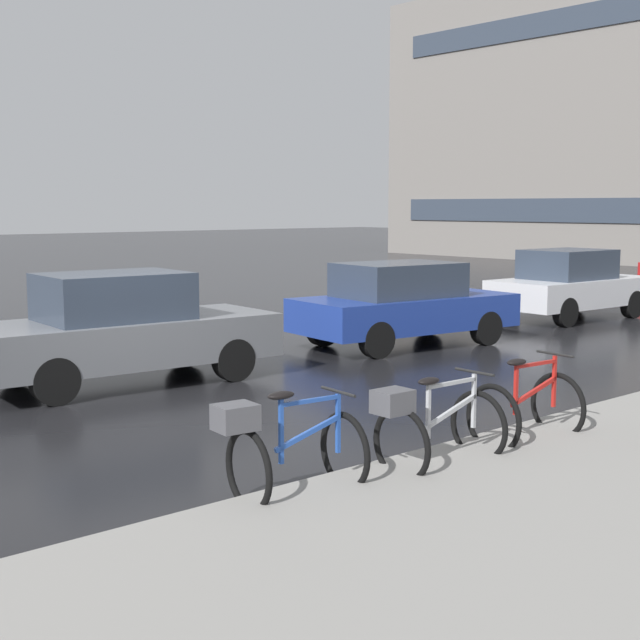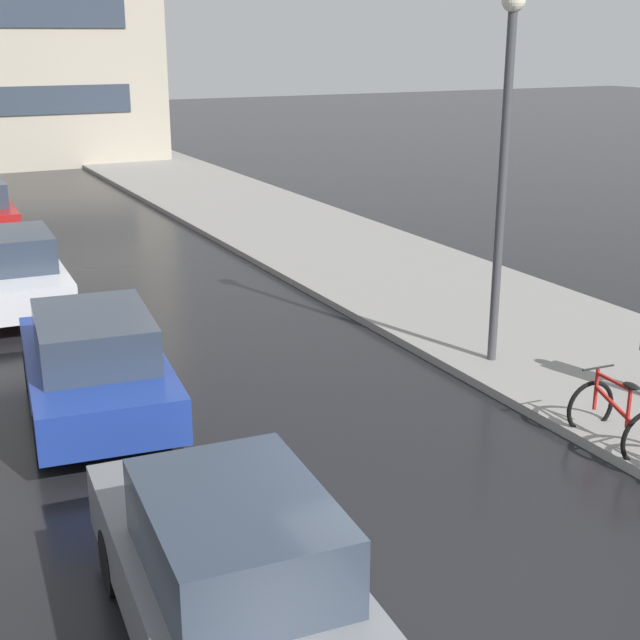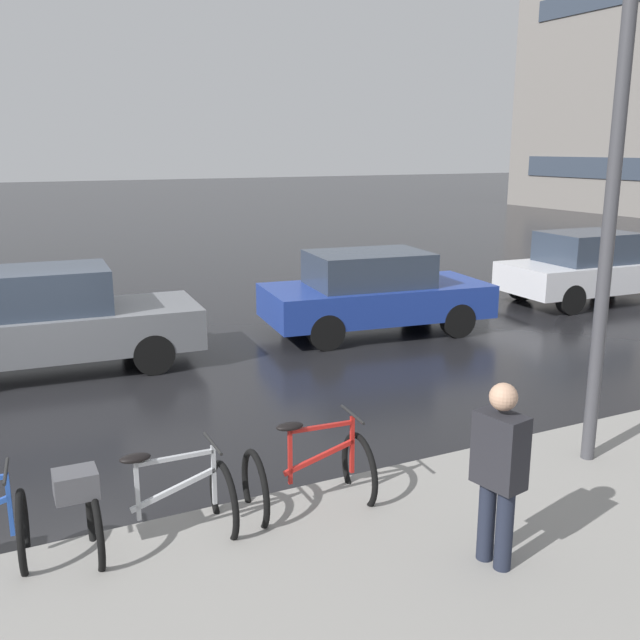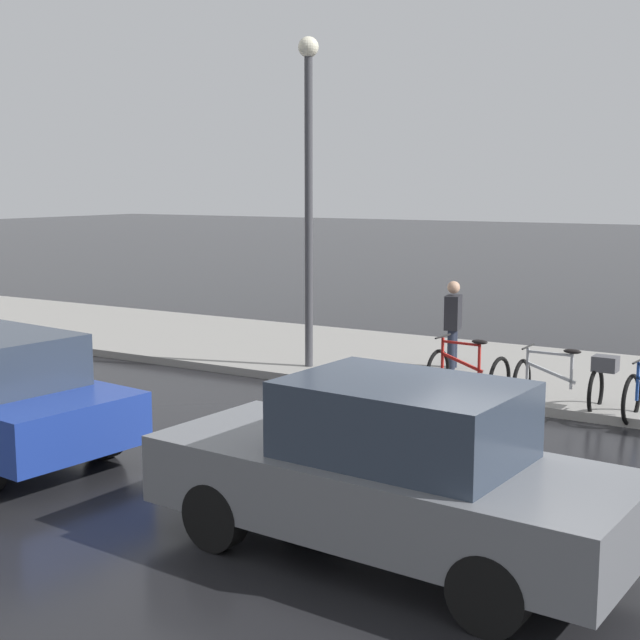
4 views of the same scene
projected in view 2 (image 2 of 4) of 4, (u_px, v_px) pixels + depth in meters
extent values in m
plane|color=black|center=(454.00, 621.00, 8.20)|extent=(140.00, 140.00, 0.00)
cube|color=gray|center=(416.00, 282.00, 19.26)|extent=(4.80, 60.00, 0.14)
torus|color=black|center=(590.00, 407.00, 11.97)|extent=(0.76, 0.12, 0.76)
cube|color=red|center=(629.00, 408.00, 11.26)|extent=(0.04, 0.04, 0.54)
cube|color=red|center=(596.00, 389.00, 11.81)|extent=(0.04, 0.04, 0.58)
cube|color=red|center=(614.00, 381.00, 11.47)|extent=(0.08, 0.63, 0.04)
cube|color=red|center=(613.00, 404.00, 11.53)|extent=(0.09, 0.72, 0.26)
ellipsoid|color=black|center=(631.00, 386.00, 11.17)|extent=(0.16, 0.27, 0.07)
cylinder|color=black|center=(598.00, 368.00, 11.72)|extent=(0.50, 0.07, 0.03)
cube|color=slate|center=(233.00, 592.00, 7.55)|extent=(2.04, 4.50, 0.64)
cube|color=#2D3847|center=(237.00, 534.00, 7.19)|extent=(1.56, 2.11, 0.67)
cylinder|color=black|center=(115.00, 561.00, 8.56)|extent=(0.27, 0.65, 0.64)
cylinder|color=black|center=(265.00, 529.00, 9.12)|extent=(0.27, 0.65, 0.64)
cube|color=navy|center=(96.00, 374.00, 12.47)|extent=(2.31, 4.37, 0.61)
cube|color=#2D3847|center=(94.00, 336.00, 12.14)|extent=(1.74, 2.32, 0.62)
cylinder|color=black|center=(32.00, 370.00, 13.46)|extent=(0.29, 0.66, 0.64)
cylinder|color=black|center=(140.00, 357.00, 13.99)|extent=(0.29, 0.66, 0.64)
cylinder|color=black|center=(44.00, 440.00, 11.14)|extent=(0.29, 0.66, 0.64)
cylinder|color=black|center=(173.00, 421.00, 11.67)|extent=(0.29, 0.66, 0.64)
cube|color=silver|center=(14.00, 280.00, 17.27)|extent=(1.97, 4.14, 0.62)
cube|color=#2D3847|center=(11.00, 249.00, 16.94)|extent=(1.55, 1.98, 0.66)
cylinder|color=black|center=(48.00, 276.00, 18.77)|extent=(0.25, 0.65, 0.64)
cylinder|color=black|center=(67.00, 307.00, 16.58)|extent=(0.25, 0.65, 0.64)
cylinder|color=black|center=(5.00, 222.00, 24.26)|extent=(0.24, 0.65, 0.64)
cylinder|color=black|center=(16.00, 239.00, 22.15)|extent=(0.24, 0.65, 0.64)
cylinder|color=#424247|center=(501.00, 200.00, 13.66)|extent=(0.14, 0.14, 5.49)
sphere|color=#F2EACC|center=(514.00, 0.00, 12.78)|extent=(0.35, 0.35, 0.35)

